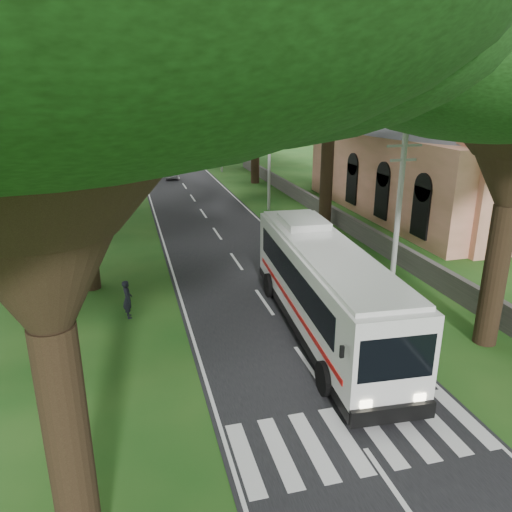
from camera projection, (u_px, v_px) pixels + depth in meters
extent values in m
plane|color=#174614|center=(331.00, 399.00, 16.42)|extent=(140.00, 140.00, 0.00)
cube|color=black|center=(205.00, 217.00, 39.27)|extent=(8.00, 120.00, 0.04)
cube|color=silver|center=(358.00, 438.00, 14.59)|extent=(8.00, 3.00, 0.01)
cube|color=#383533|center=(317.00, 205.00, 40.36)|extent=(0.35, 50.00, 1.20)
cube|color=tan|center=(433.00, 172.00, 39.89)|extent=(12.00, 22.00, 6.40)
pyramid|color=#595960|center=(441.00, 102.00, 38.14)|extent=(14.00, 24.00, 2.20)
cube|color=tan|center=(490.00, 171.00, 29.43)|extent=(3.00, 3.00, 10.00)
cone|color=#595960|center=(506.00, 66.00, 27.56)|extent=(4.00, 4.00, 1.60)
cylinder|color=gray|center=(397.00, 224.00, 21.95)|extent=(0.24, 0.24, 8.00)
cube|color=gray|center=(405.00, 146.00, 20.85)|extent=(1.60, 0.10, 0.10)
cube|color=gray|center=(403.00, 160.00, 21.05)|extent=(1.20, 0.10, 0.10)
cylinder|color=gray|center=(269.00, 161.00, 40.24)|extent=(0.24, 0.24, 8.00)
cube|color=gray|center=(270.00, 118.00, 39.14)|extent=(1.60, 0.10, 0.10)
cube|color=gray|center=(269.00, 126.00, 39.33)|extent=(1.20, 0.10, 0.10)
cylinder|color=gray|center=(221.00, 138.00, 58.52)|extent=(0.24, 0.24, 8.00)
cube|color=gray|center=(220.00, 108.00, 57.42)|extent=(1.60, 0.10, 0.10)
cube|color=gray|center=(221.00, 113.00, 57.61)|extent=(1.20, 0.10, 0.10)
cylinder|color=black|center=(70.00, 451.00, 10.02)|extent=(0.90, 0.90, 5.61)
cone|color=black|center=(36.00, 226.00, 8.50)|extent=(3.20, 3.20, 3.80)
cylinder|color=black|center=(86.00, 236.00, 24.54)|extent=(0.90, 0.90, 5.50)
cone|color=black|center=(75.00, 140.00, 23.04)|extent=(3.20, 3.20, 3.80)
ellipsoid|color=black|center=(65.00, 51.00, 21.80)|extent=(15.68, 15.68, 6.59)
cylinder|color=black|center=(104.00, 170.00, 40.97)|extent=(0.90, 0.90, 6.43)
cone|color=black|center=(97.00, 105.00, 39.32)|extent=(3.20, 3.20, 3.80)
ellipsoid|color=black|center=(91.00, 37.00, 37.71)|extent=(16.37, 16.37, 6.88)
cylinder|color=black|center=(98.00, 147.00, 57.22)|extent=(0.90, 0.90, 6.19)
cone|color=black|center=(94.00, 102.00, 55.60)|extent=(3.20, 3.20, 3.80)
ellipsoid|color=black|center=(89.00, 57.00, 54.09)|extent=(12.45, 12.45, 5.23)
cylinder|color=black|center=(495.00, 277.00, 19.17)|extent=(0.90, 0.90, 5.62)
cylinder|color=black|center=(326.00, 184.00, 35.65)|extent=(0.90, 0.90, 6.22)
cone|color=black|center=(330.00, 111.00, 34.03)|extent=(3.20, 3.20, 3.80)
ellipsoid|color=black|center=(333.00, 36.00, 32.51)|extent=(12.94, 12.94, 5.43)
cylinder|color=black|center=(255.00, 158.00, 52.13)|extent=(0.90, 0.90, 5.31)
cone|color=black|center=(255.00, 112.00, 50.66)|extent=(3.20, 3.20, 3.80)
ellipsoid|color=black|center=(255.00, 75.00, 49.50)|extent=(14.13, 14.13, 5.93)
cylinder|color=black|center=(229.00, 138.00, 68.71)|extent=(0.90, 0.90, 6.03)
cone|color=black|center=(228.00, 100.00, 67.12)|extent=(3.20, 3.20, 3.80)
ellipsoid|color=black|center=(227.00, 65.00, 65.68)|extent=(15.66, 15.66, 6.58)
cube|color=silver|center=(324.00, 286.00, 20.25)|extent=(3.48, 12.93, 3.14)
cube|color=black|center=(322.00, 273.00, 20.40)|extent=(3.39, 10.59, 1.17)
cube|color=black|center=(323.00, 320.00, 20.74)|extent=(3.52, 12.97, 0.37)
cube|color=#B70F0C|center=(324.00, 303.00, 20.48)|extent=(3.44, 11.65, 0.19)
cube|color=silver|center=(326.00, 248.00, 19.72)|extent=(3.22, 12.27, 0.19)
cylinder|color=black|center=(325.00, 378.00, 16.52)|extent=(0.45, 1.19, 1.17)
cylinder|color=black|center=(400.00, 370.00, 17.02)|extent=(0.45, 1.19, 1.17)
cylinder|color=black|center=(270.00, 285.00, 24.23)|extent=(0.45, 1.19, 1.17)
cylinder|color=black|center=(322.00, 281.00, 24.73)|extent=(0.45, 1.19, 1.17)
imported|color=#9A999D|center=(171.00, 173.00, 55.24)|extent=(1.65, 3.70, 1.24)
imported|color=#202F4C|center=(154.00, 160.00, 64.26)|extent=(1.66, 3.86, 1.24)
imported|color=maroon|center=(181.00, 150.00, 74.18)|extent=(2.89, 5.31, 1.46)
imported|color=black|center=(128.00, 299.00, 21.95)|extent=(0.50, 0.69, 1.74)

